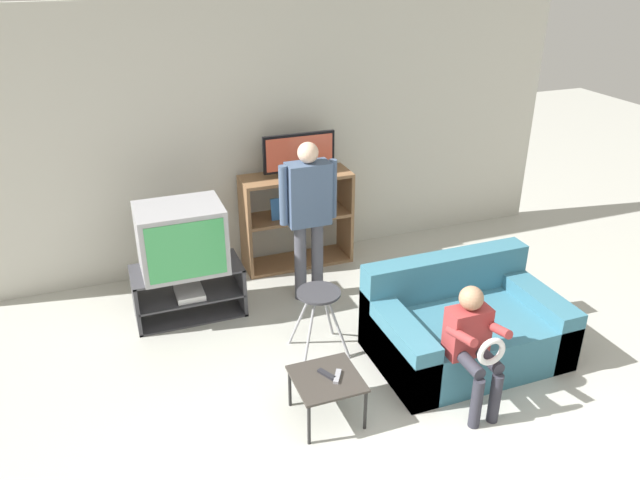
{
  "coord_description": "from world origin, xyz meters",
  "views": [
    {
      "loc": [
        -1.55,
        -2.24,
        3.04
      ],
      "look_at": [
        0.01,
        1.91,
        0.9
      ],
      "focal_mm": 35.0,
      "sensor_mm": 36.0,
      "label": 1
    }
  ],
  "objects_px": {
    "media_shelf": "(297,219)",
    "person_standing_adult": "(308,208)",
    "television_main": "(181,238)",
    "television_flat": "(299,155)",
    "tv_stand": "(189,291)",
    "remote_control_black": "(327,374)",
    "couch": "(464,327)",
    "remote_control_white": "(337,376)",
    "snack_table": "(327,382)",
    "folding_stool": "(319,302)",
    "person_seated_child": "(473,341)"
  },
  "relations": [
    {
      "from": "television_main",
      "to": "couch",
      "type": "height_order",
      "value": "television_main"
    },
    {
      "from": "media_shelf",
      "to": "person_seated_child",
      "type": "relative_size",
      "value": 1.18
    },
    {
      "from": "folding_stool",
      "to": "person_standing_adult",
      "type": "distance_m",
      "value": 0.98
    },
    {
      "from": "tv_stand",
      "to": "media_shelf",
      "type": "height_order",
      "value": "media_shelf"
    },
    {
      "from": "television_main",
      "to": "person_seated_child",
      "type": "relative_size",
      "value": 0.77
    },
    {
      "from": "couch",
      "to": "media_shelf",
      "type": "bearing_deg",
      "value": 110.5
    },
    {
      "from": "tv_stand",
      "to": "remote_control_white",
      "type": "distance_m",
      "value": 1.86
    },
    {
      "from": "folding_stool",
      "to": "remote_control_white",
      "type": "relative_size",
      "value": 3.91
    },
    {
      "from": "couch",
      "to": "television_main",
      "type": "bearing_deg",
      "value": 145.18
    },
    {
      "from": "snack_table",
      "to": "couch",
      "type": "height_order",
      "value": "couch"
    },
    {
      "from": "remote_control_black",
      "to": "person_standing_adult",
      "type": "distance_m",
      "value": 1.73
    },
    {
      "from": "television_flat",
      "to": "remote_control_black",
      "type": "xyz_separation_m",
      "value": [
        -0.59,
        -2.27,
        -0.81
      ]
    },
    {
      "from": "remote_control_black",
      "to": "couch",
      "type": "bearing_deg",
      "value": -13.55
    },
    {
      "from": "television_main",
      "to": "television_flat",
      "type": "distance_m",
      "value": 1.46
    },
    {
      "from": "television_flat",
      "to": "person_standing_adult",
      "type": "distance_m",
      "value": 0.75
    },
    {
      "from": "remote_control_white",
      "to": "person_standing_adult",
      "type": "xyz_separation_m",
      "value": [
        0.37,
        1.62,
        0.56
      ]
    },
    {
      "from": "television_main",
      "to": "remote_control_white",
      "type": "height_order",
      "value": "television_main"
    },
    {
      "from": "television_flat",
      "to": "television_main",
      "type": "bearing_deg",
      "value": -154.49
    },
    {
      "from": "snack_table",
      "to": "remote_control_black",
      "type": "height_order",
      "value": "remote_control_black"
    },
    {
      "from": "media_shelf",
      "to": "tv_stand",
      "type": "bearing_deg",
      "value": -153.77
    },
    {
      "from": "television_flat",
      "to": "person_seated_child",
      "type": "relative_size",
      "value": 0.78
    },
    {
      "from": "couch",
      "to": "remote_control_black",
      "type": "bearing_deg",
      "value": -167.25
    },
    {
      "from": "remote_control_black",
      "to": "television_main",
      "type": "bearing_deg",
      "value": 86.03
    },
    {
      "from": "couch",
      "to": "remote_control_white",
      "type": "bearing_deg",
      "value": -164.54
    },
    {
      "from": "media_shelf",
      "to": "person_standing_adult",
      "type": "relative_size",
      "value": 0.73
    },
    {
      "from": "person_standing_adult",
      "to": "television_main",
      "type": "bearing_deg",
      "value": 175.6
    },
    {
      "from": "couch",
      "to": "person_standing_adult",
      "type": "xyz_separation_m",
      "value": [
        -0.85,
        1.28,
        0.65
      ]
    },
    {
      "from": "media_shelf",
      "to": "person_seated_child",
      "type": "bearing_deg",
      "value": -80.08
    },
    {
      "from": "tv_stand",
      "to": "remote_control_black",
      "type": "xyz_separation_m",
      "value": [
        0.67,
        -1.66,
        0.12
      ]
    },
    {
      "from": "remote_control_white",
      "to": "person_seated_child",
      "type": "height_order",
      "value": "person_seated_child"
    },
    {
      "from": "couch",
      "to": "person_standing_adult",
      "type": "distance_m",
      "value": 1.67
    },
    {
      "from": "folding_stool",
      "to": "remote_control_black",
      "type": "bearing_deg",
      "value": -106.48
    },
    {
      "from": "television_main",
      "to": "snack_table",
      "type": "height_order",
      "value": "television_main"
    },
    {
      "from": "television_flat",
      "to": "folding_stool",
      "type": "xyz_separation_m",
      "value": [
        -0.37,
        -1.54,
        -0.7
      ]
    },
    {
      "from": "couch",
      "to": "person_seated_child",
      "type": "height_order",
      "value": "person_seated_child"
    },
    {
      "from": "media_shelf",
      "to": "couch",
      "type": "distance_m",
      "value": 2.12
    },
    {
      "from": "tv_stand",
      "to": "folding_stool",
      "type": "bearing_deg",
      "value": -46.52
    },
    {
      "from": "media_shelf",
      "to": "couch",
      "type": "relative_size",
      "value": 0.76
    },
    {
      "from": "folding_stool",
      "to": "person_seated_child",
      "type": "height_order",
      "value": "person_seated_child"
    },
    {
      "from": "remote_control_black",
      "to": "person_standing_adult",
      "type": "relative_size",
      "value": 0.1
    },
    {
      "from": "television_main",
      "to": "person_standing_adult",
      "type": "bearing_deg",
      "value": -4.4
    },
    {
      "from": "television_main",
      "to": "folding_stool",
      "type": "bearing_deg",
      "value": -45.97
    },
    {
      "from": "tv_stand",
      "to": "remote_control_black",
      "type": "relative_size",
      "value": 6.59
    },
    {
      "from": "snack_table",
      "to": "media_shelf",
      "type": "bearing_deg",
      "value": 76.3
    },
    {
      "from": "remote_control_white",
      "to": "couch",
      "type": "xyz_separation_m",
      "value": [
        1.23,
        0.34,
        -0.1
      ]
    },
    {
      "from": "tv_stand",
      "to": "media_shelf",
      "type": "relative_size",
      "value": 0.86
    },
    {
      "from": "television_main",
      "to": "snack_table",
      "type": "xyz_separation_m",
      "value": [
        0.67,
        -1.68,
        -0.45
      ]
    },
    {
      "from": "snack_table",
      "to": "television_flat",
      "type": "bearing_deg",
      "value": 75.4
    },
    {
      "from": "television_main",
      "to": "person_standing_adult",
      "type": "xyz_separation_m",
      "value": [
        1.12,
        -0.09,
        0.15
      ]
    },
    {
      "from": "tv_stand",
      "to": "person_standing_adult",
      "type": "bearing_deg",
      "value": -4.59
    }
  ]
}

